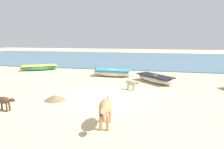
# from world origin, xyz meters

# --- Properties ---
(ground) EXTENTS (80.00, 80.00, 0.00)m
(ground) POSITION_xyz_m (0.00, 0.00, 0.00)
(ground) COLOR beige
(sea_water) EXTENTS (60.00, 20.00, 0.08)m
(sea_water) POSITION_xyz_m (0.00, 17.82, 0.04)
(sea_water) COLOR slate
(sea_water) RESTS_ON ground
(fishing_boat_1) EXTENTS (3.51, 2.51, 0.68)m
(fishing_boat_1) POSITION_xyz_m (-7.90, 6.44, 0.26)
(fishing_boat_1) COLOR #338C66
(fishing_boat_1) RESTS_ON ground
(fishing_boat_2) EXTENTS (2.88, 2.86, 0.71)m
(fishing_boat_2) POSITION_xyz_m (2.61, 3.61, 0.28)
(fishing_boat_2) COLOR beige
(fishing_boat_2) RESTS_ON ground
(fishing_boat_4) EXTENTS (3.17, 1.23, 0.76)m
(fishing_boat_4) POSITION_xyz_m (-0.62, 5.04, 0.31)
(fishing_boat_4) COLOR beige
(fishing_boat_4) RESTS_ON ground
(cow_adult_tan) EXTENTS (0.53, 1.49, 0.96)m
(cow_adult_tan) POSITION_xyz_m (0.78, -3.40, 0.69)
(cow_adult_tan) COLOR tan
(cow_adult_tan) RESTS_ON ground
(calf_near_dark) EXTENTS (0.96, 0.32, 0.62)m
(calf_near_dark) POSITION_xyz_m (-3.70, -2.85, 0.45)
(calf_near_dark) COLOR #4C3323
(calf_near_dark) RESTS_ON ground
(calf_far_dun) EXTENTS (0.84, 0.59, 0.58)m
(calf_far_dun) POSITION_xyz_m (1.21, 1.40, 0.42)
(calf_far_dun) COLOR tan
(calf_far_dun) RESTS_ON ground
(debris_pile_0) EXTENTS (1.19, 1.19, 0.26)m
(debris_pile_0) POSITION_xyz_m (-2.33, -1.14, 0.13)
(debris_pile_0) COLOR #7A6647
(debris_pile_0) RESTS_ON ground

